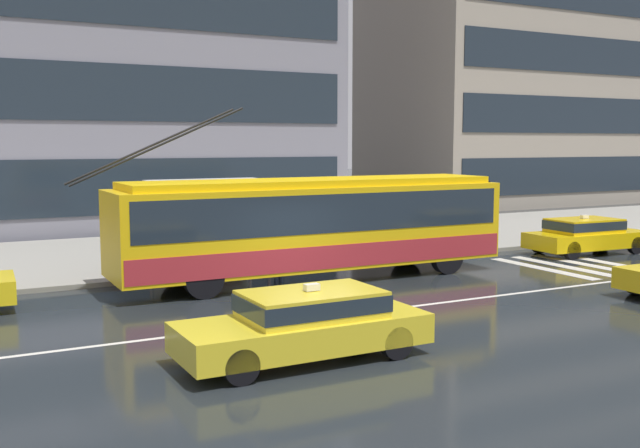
{
  "coord_description": "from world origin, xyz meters",
  "views": [
    {
      "loc": [
        -8.15,
        -15.56,
        3.97
      ],
      "look_at": [
        1.58,
        3.08,
        1.61
      ],
      "focal_mm": 40.96,
      "sensor_mm": 36.0,
      "label": 1
    }
  ],
  "objects_px": {
    "trolleybus": "(315,224)",
    "pedestrian_approaching_curb": "(278,230)",
    "taxi_ahead_of_bus": "(586,234)",
    "bus_shelter": "(206,200)",
    "pedestrian_at_shelter": "(213,208)",
    "taxi_oncoming_near": "(306,322)"
  },
  "relations": [
    {
      "from": "pedestrian_at_shelter",
      "to": "pedestrian_approaching_curb",
      "type": "distance_m",
      "value": 2.53
    },
    {
      "from": "trolleybus",
      "to": "bus_shelter",
      "type": "xyz_separation_m",
      "value": [
        -2.18,
        3.23,
        0.55
      ]
    },
    {
      "from": "bus_shelter",
      "to": "pedestrian_at_shelter",
      "type": "height_order",
      "value": "bus_shelter"
    },
    {
      "from": "trolleybus",
      "to": "pedestrian_approaching_curb",
      "type": "relative_size",
      "value": 7.44
    },
    {
      "from": "trolleybus",
      "to": "pedestrian_at_shelter",
      "type": "xyz_separation_m",
      "value": [
        -1.51,
        4.51,
        0.16
      ]
    },
    {
      "from": "bus_shelter",
      "to": "taxi_ahead_of_bus",
      "type": "bearing_deg",
      "value": -14.57
    },
    {
      "from": "pedestrian_at_shelter",
      "to": "pedestrian_approaching_curb",
      "type": "relative_size",
      "value": 1.17
    },
    {
      "from": "trolleybus",
      "to": "pedestrian_approaching_curb",
      "type": "distance_m",
      "value": 2.61
    },
    {
      "from": "pedestrian_approaching_curb",
      "to": "bus_shelter",
      "type": "bearing_deg",
      "value": 163.11
    },
    {
      "from": "taxi_ahead_of_bus",
      "to": "pedestrian_approaching_curb",
      "type": "xyz_separation_m",
      "value": [
        -10.84,
        2.72,
        0.45
      ]
    },
    {
      "from": "taxi_ahead_of_bus",
      "to": "bus_shelter",
      "type": "height_order",
      "value": "bus_shelter"
    },
    {
      "from": "taxi_ahead_of_bus",
      "to": "bus_shelter",
      "type": "xyz_separation_m",
      "value": [
        -13.01,
        3.38,
        1.46
      ]
    },
    {
      "from": "taxi_ahead_of_bus",
      "to": "taxi_oncoming_near",
      "type": "relative_size",
      "value": 0.99
    },
    {
      "from": "taxi_ahead_of_bus",
      "to": "bus_shelter",
      "type": "relative_size",
      "value": 1.25
    },
    {
      "from": "trolleybus",
      "to": "pedestrian_at_shelter",
      "type": "relative_size",
      "value": 6.36
    },
    {
      "from": "taxi_oncoming_near",
      "to": "pedestrian_approaching_curb",
      "type": "relative_size",
      "value": 2.73
    },
    {
      "from": "trolleybus",
      "to": "taxi_oncoming_near",
      "type": "height_order",
      "value": "trolleybus"
    },
    {
      "from": "taxi_oncoming_near",
      "to": "pedestrian_at_shelter",
      "type": "relative_size",
      "value": 2.34
    },
    {
      "from": "taxi_oncoming_near",
      "to": "bus_shelter",
      "type": "relative_size",
      "value": 1.27
    },
    {
      "from": "trolleybus",
      "to": "pedestrian_approaching_curb",
      "type": "height_order",
      "value": "trolleybus"
    },
    {
      "from": "pedestrian_at_shelter",
      "to": "trolleybus",
      "type": "bearing_deg",
      "value": -71.52
    },
    {
      "from": "taxi_ahead_of_bus",
      "to": "pedestrian_approaching_curb",
      "type": "bearing_deg",
      "value": 165.91
    }
  ]
}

